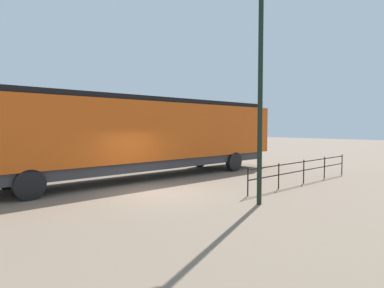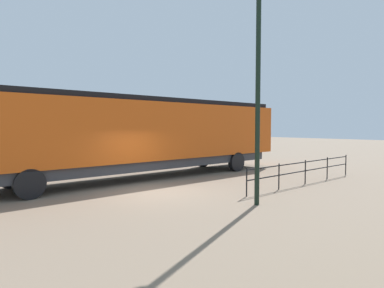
{
  "view_description": "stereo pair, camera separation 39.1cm",
  "coord_description": "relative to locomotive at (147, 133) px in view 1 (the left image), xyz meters",
  "views": [
    {
      "loc": [
        10.34,
        -7.77,
        2.6
      ],
      "look_at": [
        0.05,
        1.87,
        1.84
      ],
      "focal_mm": 31.08,
      "sensor_mm": 36.0,
      "label": 1
    },
    {
      "loc": [
        10.61,
        -7.48,
        2.6
      ],
      "look_at": [
        0.05,
        1.87,
        1.84
      ],
      "focal_mm": 31.08,
      "sensor_mm": 36.0,
      "label": 2
    }
  ],
  "objects": [
    {
      "name": "ground_plane",
      "position": [
        3.4,
        -2.0,
        -2.25
      ],
      "size": [
        120.0,
        120.0,
        0.0
      ],
      "primitive_type": "plane",
      "color": "#84705B"
    },
    {
      "name": "locomotive",
      "position": [
        0.0,
        0.0,
        0.0
      ],
      "size": [
        3.15,
        17.4,
        3.98
      ],
      "color": "#D15114",
      "rests_on": "ground_plane"
    },
    {
      "name": "lamp_post",
      "position": [
        7.29,
        -0.68,
        2.81
      ],
      "size": [
        0.52,
        0.52,
        7.37
      ],
      "color": "black",
      "rests_on": "ground_plane"
    },
    {
      "name": "platform_fence",
      "position": [
        6.25,
        4.22,
        -1.55
      ],
      "size": [
        0.05,
        8.34,
        1.07
      ],
      "color": "black",
      "rests_on": "ground_plane"
    }
  ]
}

